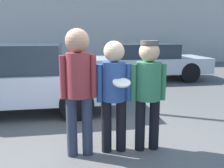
# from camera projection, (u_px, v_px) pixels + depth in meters

# --- Properties ---
(ground_plane) EXTENTS (56.00, 56.00, 0.00)m
(ground_plane) POSITION_uv_depth(u_px,v_px,m) (109.00, 152.00, 3.73)
(ground_plane) COLOR #5B5956
(storefront_building) EXTENTS (24.00, 0.22, 4.45)m
(storefront_building) POSITION_uv_depth(u_px,v_px,m) (79.00, 24.00, 13.78)
(storefront_building) COLOR beige
(storefront_building) RESTS_ON ground
(person_left) EXTENTS (0.50, 0.33, 1.81)m
(person_left) POSITION_uv_depth(u_px,v_px,m) (78.00, 82.00, 3.43)
(person_left) COLOR #2D3347
(person_left) RESTS_ON ground
(person_middle_with_frisbee) EXTENTS (0.50, 0.52, 1.64)m
(person_middle_with_frisbee) POSITION_uv_depth(u_px,v_px,m) (114.00, 88.00, 3.58)
(person_middle_with_frisbee) COLOR black
(person_middle_with_frisbee) RESTS_ON ground
(person_right) EXTENTS (0.53, 0.36, 1.64)m
(person_right) POSITION_uv_depth(u_px,v_px,m) (148.00, 86.00, 3.64)
(person_right) COLOR black
(person_right) RESTS_ON ground
(parked_car_near) EXTENTS (4.52, 1.96, 1.51)m
(parked_car_near) POSITION_uv_depth(u_px,v_px,m) (11.00, 78.00, 5.59)
(parked_car_near) COLOR silver
(parked_car_near) RESTS_ON ground
(parked_car_far) EXTENTS (4.73, 1.88, 1.36)m
(parked_car_far) POSITION_uv_depth(u_px,v_px,m) (143.00, 61.00, 9.45)
(parked_car_far) COLOR silver
(parked_car_far) RESTS_ON ground
(shrub) EXTENTS (1.18, 1.18, 1.18)m
(shrub) POSITION_uv_depth(u_px,v_px,m) (168.00, 54.00, 14.15)
(shrub) COLOR #2D6B33
(shrub) RESTS_ON ground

